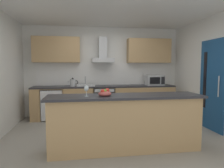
# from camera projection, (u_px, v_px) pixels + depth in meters

# --- Properties ---
(ground) EXTENTS (5.55, 4.74, 0.02)m
(ground) POSITION_uv_depth(u_px,v_px,m) (114.00, 135.00, 4.28)
(ground) COLOR gray
(ceiling) EXTENTS (5.55, 4.74, 0.02)m
(ceiling) POSITION_uv_depth(u_px,v_px,m) (114.00, 9.00, 4.06)
(ceiling) COLOR white
(wall_back) EXTENTS (5.55, 0.12, 2.60)m
(wall_back) POSITION_uv_depth(u_px,v_px,m) (103.00, 71.00, 6.07)
(wall_back) COLOR white
(wall_back) RESTS_ON ground
(wall_right) EXTENTS (0.12, 4.74, 2.60)m
(wall_right) POSITION_uv_depth(u_px,v_px,m) (216.00, 73.00, 4.52)
(wall_right) COLOR white
(wall_right) RESTS_ON ground
(backsplash_tile) EXTENTS (3.86, 0.02, 0.66)m
(backsplash_tile) POSITION_uv_depth(u_px,v_px,m) (104.00, 74.00, 6.00)
(backsplash_tile) COLOR white
(counter_back) EXTENTS (4.00, 0.60, 0.90)m
(counter_back) POSITION_uv_depth(u_px,v_px,m) (105.00, 101.00, 5.77)
(counter_back) COLOR tan
(counter_back) RESTS_ON ground
(counter_island) EXTENTS (2.65, 0.64, 0.96)m
(counter_island) POSITION_uv_depth(u_px,v_px,m) (125.00, 122.00, 3.46)
(counter_island) COLOR tan
(counter_island) RESTS_ON ground
(upper_cabinets) EXTENTS (3.95, 0.32, 0.70)m
(upper_cabinets) POSITION_uv_depth(u_px,v_px,m) (104.00, 50.00, 5.79)
(upper_cabinets) COLOR tan
(side_door) EXTENTS (0.08, 0.85, 2.05)m
(side_door) POSITION_uv_depth(u_px,v_px,m) (212.00, 85.00, 4.55)
(side_door) COLOR navy
(side_door) RESTS_ON ground
(oven) EXTENTS (0.60, 0.62, 0.80)m
(oven) POSITION_uv_depth(u_px,v_px,m) (103.00, 101.00, 5.73)
(oven) COLOR slate
(oven) RESTS_ON ground
(refrigerator) EXTENTS (0.58, 0.60, 0.85)m
(refrigerator) POSITION_uv_depth(u_px,v_px,m) (53.00, 104.00, 5.52)
(refrigerator) COLOR white
(refrigerator) RESTS_ON ground
(microwave) EXTENTS (0.50, 0.38, 0.30)m
(microwave) POSITION_uv_depth(u_px,v_px,m) (155.00, 80.00, 5.88)
(microwave) COLOR #B7BABC
(microwave) RESTS_ON counter_back
(sink) EXTENTS (0.50, 0.40, 0.26)m
(sink) POSITION_uv_depth(u_px,v_px,m) (86.00, 85.00, 5.63)
(sink) COLOR silver
(sink) RESTS_ON counter_back
(kettle) EXTENTS (0.29, 0.15, 0.24)m
(kettle) POSITION_uv_depth(u_px,v_px,m) (73.00, 83.00, 5.52)
(kettle) COLOR #B7BABC
(kettle) RESTS_ON counter_back
(range_hood) EXTENTS (0.62, 0.45, 0.72)m
(range_hood) POSITION_uv_depth(u_px,v_px,m) (103.00, 55.00, 5.74)
(range_hood) COLOR #B7BABC
(wine_glass) EXTENTS (0.08, 0.08, 0.18)m
(wine_glass) POSITION_uv_depth(u_px,v_px,m) (86.00, 89.00, 3.28)
(wine_glass) COLOR silver
(wine_glass) RESTS_ON counter_island
(fruit_bowl) EXTENTS (0.22, 0.22, 0.13)m
(fruit_bowl) POSITION_uv_depth(u_px,v_px,m) (105.00, 93.00, 3.33)
(fruit_bowl) COLOR #B24C47
(fruit_bowl) RESTS_ON counter_island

